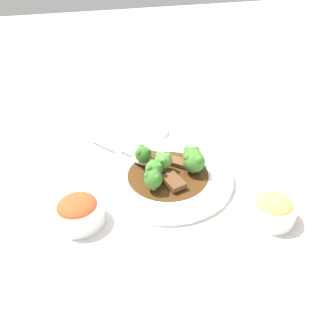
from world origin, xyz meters
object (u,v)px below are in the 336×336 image
beef_strip_2 (156,158)px  broccoli_floret_1 (163,161)px  main_plate (168,176)px  beef_strip_0 (175,181)px  sauce_dish (155,131)px  side_bowl_kimchi (78,211)px  beef_strip_1 (178,162)px  broccoli_floret_3 (143,154)px  broccoli_floret_4 (192,154)px  broccoli_floret_0 (154,169)px  broccoli_floret_2 (153,179)px  serving_spoon (137,156)px  broccoli_floret_5 (194,161)px  side_bowl_appetizer (273,209)px

beef_strip_2 → broccoli_floret_1: 0.05m
main_plate → beef_strip_0: beef_strip_0 is taller
beef_strip_0 → sauce_dish: (0.26, -0.02, -0.02)m
side_bowl_kimchi → sauce_dish: 0.39m
beef_strip_1 → broccoli_floret_1: broccoli_floret_1 is taller
beef_strip_0 → main_plate: bearing=3.2°
broccoli_floret_3 → broccoli_floret_4: (-0.03, -0.11, -0.00)m
broccoli_floret_0 → broccoli_floret_1: broccoli_floret_1 is taller
beef_strip_0 → beef_strip_2: bearing=7.9°
side_bowl_kimchi → broccoli_floret_3: bearing=-51.2°
broccoli_floret_2 → beef_strip_1: bearing=-47.8°
beef_strip_0 → side_bowl_kimchi: size_ratio=0.64×
sauce_dish → broccoli_floret_3: bearing=156.3°
broccoli_floret_1 → main_plate: bearing=-148.7°
beef_strip_2 → side_bowl_kimchi: size_ratio=0.73×
broccoli_floret_2 → broccoli_floret_3: size_ratio=0.95×
broccoli_floret_3 → beef_strip_1: bearing=-104.5°
beef_strip_0 → serving_spoon: size_ratio=0.32×
broccoli_floret_0 → serving_spoon: bearing=12.9°
sauce_dish → main_plate: bearing=173.3°
broccoli_floret_3 → sauce_dish: (0.17, -0.07, -0.04)m
beef_strip_2 → serving_spoon: (0.02, 0.05, 0.00)m
main_plate → broccoli_floret_5: broccoli_floret_5 is taller
side_bowl_kimchi → beef_strip_0: bearing=-79.8°
broccoli_floret_1 → broccoli_floret_2: bearing=145.7°
broccoli_floret_1 → sauce_dish: 0.21m
broccoli_floret_5 → side_bowl_kimchi: bearing=104.5°
beef_strip_0 → side_bowl_kimchi: 0.22m
beef_strip_1 → beef_strip_2: (0.03, 0.05, 0.00)m
main_plate → broccoli_floret_4: (0.02, -0.07, 0.04)m
side_bowl_kimchi → beef_strip_1: bearing=-65.9°
broccoli_floret_0 → main_plate: bearing=-73.7°
beef_strip_1 → broccoli_floret_1: bearing=111.9°
beef_strip_1 → side_bowl_appetizer: 0.26m
main_plate → sauce_dish: (0.22, -0.03, -0.00)m
side_bowl_appetizer → beef_strip_1: bearing=30.5°
broccoli_floret_2 → serving_spoon: bearing=4.7°
serving_spoon → broccoli_floret_4: bearing=-116.8°
broccoli_floret_4 → broccoli_floret_5: size_ratio=0.90×
broccoli_floret_2 → broccoli_floret_4: size_ratio=0.97×
broccoli_floret_4 → side_bowl_appetizer: (-0.21, -0.10, -0.02)m
beef_strip_0 → side_bowl_kimchi: side_bowl_kimchi is taller
beef_strip_1 → broccoli_floret_4: 0.04m
broccoli_floret_5 → sauce_dish: broccoli_floret_5 is taller
broccoli_floret_0 → side_bowl_kimchi: bearing=111.8°
beef_strip_2 → broccoli_floret_5: size_ratio=1.37×
broccoli_floret_0 → sauce_dish: 0.24m
serving_spoon → beef_strip_0: bearing=-154.0°
broccoli_floret_2 → serving_spoon: 0.13m
broccoli_floret_5 → broccoli_floret_1: bearing=71.0°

